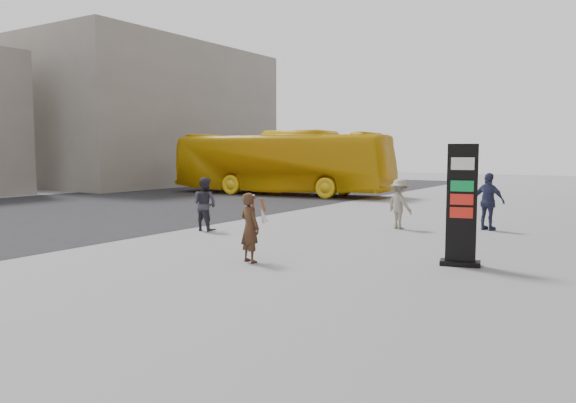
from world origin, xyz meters
The scene contains 9 objects.
ground centered at (0.00, 0.00, 0.00)m, with size 100.00×100.00×0.00m, color #9E9EA3.
road centered at (-13.00, 5.00, 0.00)m, with size 16.00×60.00×0.01m, color black.
bg_building_far centered at (-24.00, 20.00, 5.00)m, with size 10.00×18.00×10.00m, color gray.
info_pylon centered at (3.87, 2.08, 1.31)m, with size 0.92×0.61×2.63m.
woman centered at (-0.17, -0.09, 0.80)m, with size 0.70×0.67×1.55m.
bus centered at (-10.21, 16.35, 1.77)m, with size 2.98×12.72×3.54m, color gold.
pedestrian_a centered at (-4.29, 3.11, 0.83)m, with size 0.80×0.63×1.65m, color #2E2C38.
pedestrian_b centered at (0.65, 6.74, 0.79)m, with size 1.03×0.59×1.59m, color gray.
pedestrian_c centered at (3.08, 7.94, 0.90)m, with size 1.05×0.44×1.79m, color navy.
Camera 1 is at (7.20, -10.02, 2.50)m, focal length 35.00 mm.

